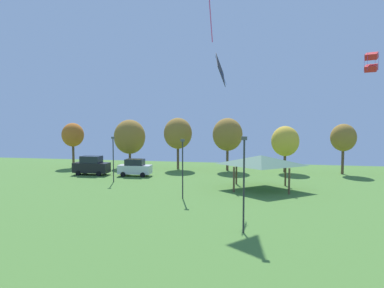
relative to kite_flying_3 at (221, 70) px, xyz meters
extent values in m
cube|color=black|center=(0.00, 0.00, 0.00)|extent=(0.94, 3.28, 3.16)
cylinder|color=blue|center=(0.00, -0.02, 0.00)|extent=(1.14, 0.41, 2.76)
cube|color=red|center=(12.42, -0.77, 0.64)|extent=(1.22, 1.27, 0.76)
cube|color=red|center=(12.42, -0.77, -0.32)|extent=(1.22, 1.27, 0.76)
cylinder|color=purple|center=(12.00, -1.19, 0.16)|extent=(0.02, 0.02, 1.45)
cylinder|color=purple|center=(12.83, -1.19, 0.16)|extent=(0.02, 0.02, 1.45)
cylinder|color=purple|center=(12.00, -0.35, 0.16)|extent=(0.02, 0.02, 1.45)
cylinder|color=purple|center=(12.83, -0.35, 0.16)|extent=(0.02, 0.02, 1.45)
cylinder|color=#E54C93|center=(1.13, -15.31, 0.18)|extent=(0.21, 0.34, 2.21)
cube|color=black|center=(-18.36, 10.81, -10.90)|extent=(4.72, 1.83, 1.31)
cube|color=#1E232D|center=(-18.36, 10.81, -9.79)|extent=(2.60, 1.68, 0.91)
cylinder|color=black|center=(-16.90, 9.90, -11.56)|extent=(0.64, 0.22, 0.64)
cylinder|color=black|center=(-16.89, 11.72, -11.56)|extent=(0.64, 0.22, 0.64)
cylinder|color=black|center=(-19.82, 9.90, -11.56)|extent=(0.64, 0.22, 0.64)
cylinder|color=black|center=(-19.82, 11.72, -11.56)|extent=(0.64, 0.22, 0.64)
cube|color=silver|center=(-12.29, 10.90, -10.99)|extent=(4.30, 1.84, 1.12)
cube|color=#1E232D|center=(-12.29, 10.90, -10.04)|extent=(2.38, 1.65, 0.79)
cylinder|color=black|center=(-10.95, 10.07, -11.56)|extent=(0.65, 0.24, 0.64)
cylinder|color=black|center=(-11.00, 11.80, -11.56)|extent=(0.65, 0.24, 0.64)
cylinder|color=black|center=(-13.59, 10.00, -11.56)|extent=(0.65, 0.24, 0.64)
cylinder|color=black|center=(-13.63, 11.72, -11.56)|extent=(0.65, 0.24, 0.64)
cylinder|color=brown|center=(1.08, 3.24, -10.58)|extent=(0.20, 0.20, 2.60)
cylinder|color=brown|center=(6.50, 3.24, -10.58)|extent=(0.20, 0.20, 2.60)
cylinder|color=brown|center=(1.08, 7.66, -10.58)|extent=(0.20, 0.20, 2.60)
cylinder|color=brown|center=(6.50, 7.66, -10.58)|extent=(0.20, 0.20, 2.60)
pyramid|color=#3D604C|center=(3.79, 5.45, -8.78)|extent=(7.02, 5.73, 1.00)
cylinder|color=#2D2D33|center=(-3.43, -0.50, -9.21)|extent=(0.12, 0.12, 5.33)
cube|color=#4C4C51|center=(-3.43, -0.50, -6.42)|extent=(0.36, 0.20, 0.24)
cylinder|color=#2D2D33|center=(2.52, -9.26, -8.85)|extent=(0.12, 0.12, 6.05)
cube|color=#4C4C51|center=(2.52, -9.26, -5.71)|extent=(0.36, 0.20, 0.24)
cylinder|color=#2D2D33|center=(-13.29, 6.36, -9.31)|extent=(0.12, 0.12, 5.13)
cube|color=#4C4C51|center=(-13.29, 6.36, -6.62)|extent=(0.36, 0.20, 0.24)
cylinder|color=brown|center=(-24.75, 17.37, -9.99)|extent=(0.36, 0.36, 3.78)
ellipsoid|color=#BC6623|center=(-24.75, 17.37, -6.85)|extent=(3.34, 3.34, 3.67)
cylinder|color=brown|center=(-16.14, 19.15, -10.43)|extent=(0.36, 0.36, 2.89)
ellipsoid|color=olive|center=(-16.14, 19.15, -7.17)|extent=(4.85, 4.85, 5.33)
cylinder|color=brown|center=(-8.23, 18.31, -9.99)|extent=(0.36, 0.36, 3.77)
ellipsoid|color=olive|center=(-8.23, 18.31, -6.54)|extent=(4.19, 4.19, 4.61)
cylinder|color=brown|center=(-0.83, 18.16, -10.06)|extent=(0.36, 0.36, 3.62)
ellipsoid|color=olive|center=(-0.83, 18.16, -6.64)|extent=(4.31, 4.31, 4.74)
cylinder|color=brown|center=(7.23, 17.85, -10.40)|extent=(0.36, 0.36, 2.95)
ellipsoid|color=gold|center=(7.23, 17.85, -7.49)|extent=(3.82, 3.82, 4.20)
cylinder|color=brown|center=(14.79, 17.65, -10.02)|extent=(0.36, 0.36, 3.71)
ellipsoid|color=olive|center=(14.79, 17.65, -6.91)|extent=(3.35, 3.35, 3.69)
camera|label=1|loc=(3.27, -31.27, -4.54)|focal=32.00mm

